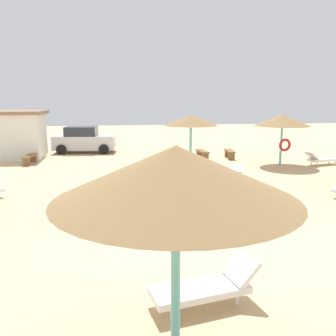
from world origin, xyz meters
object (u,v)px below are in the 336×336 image
lounger_0 (237,175)px  parked_car (84,140)px  parasol_0 (191,121)px  lounger_6 (208,286)px  bench_1 (230,153)px  beach_cabana (5,134)px  bench_0 (202,153)px  parasol_1 (176,174)px  lounger_5 (165,166)px  bench_2 (30,158)px  parasol_3 (283,121)px  lounger_3 (321,159)px

lounger_0 → parked_car: (-7.10, 9.88, 0.51)m
parasol_0 → lounger_6: bearing=-100.5°
bench_1 → beach_cabana: 13.51m
parasol_0 → bench_0: size_ratio=1.84×
parasol_0 → bench_1: parasol_0 is taller
parasol_0 → parasol_1: (-2.69, -11.57, 0.07)m
bench_0 → lounger_0: bearing=-90.4°
lounger_5 → bench_2: lounger_5 is taller
lounger_0 → bench_0: bearing=89.6°
parasol_3 → parked_car: parasol_3 is taller
parasol_0 → beach_cabana: size_ratio=0.59×
bench_1 → bench_2: 11.42m
bench_2 → bench_1: bearing=1.1°
parasol_3 → bench_0: bearing=143.7°
lounger_5 → bench_2: bearing=153.5°
lounger_6 → bench_0: bearing=76.3°
parasol_3 → parked_car: (-10.78, 6.34, -1.55)m
parked_car → lounger_0: bearing=-54.3°
parasol_1 → parked_car: 20.35m
parasol_3 → beach_cabana: bearing=162.8°
lounger_6 → parasol_1: bearing=-119.7°
parasol_1 → parasol_3: (8.10, 13.75, -0.26)m
lounger_5 → parked_car: (-4.33, 7.45, 0.50)m
parasol_0 → lounger_0: parasol_0 is taller
parked_car → beach_cabana: 4.81m
lounger_0 → bench_2: size_ratio=1.31×
parasol_1 → lounger_3: bearing=52.5°
parasol_0 → parked_car: parasol_0 is taller
lounger_3 → parasol_3: bearing=172.7°
parasol_0 → lounger_3: bearing=13.9°
parasol_0 → parked_car: 10.21m
parasol_1 → bench_0: parasol_1 is taller
parasol_1 → bench_2: parasol_1 is taller
lounger_5 → lounger_6: 11.25m
parasol_0 → lounger_6: (-1.88, -10.15, -2.24)m
parasol_3 → parked_car: bearing=149.5°
bench_0 → parasol_1: bearing=-105.2°
parasol_0 → bench_2: parasol_0 is taller
bench_1 → bench_2: size_ratio=1.00×
parasol_1 → lounger_3: (10.33, 13.47, -2.31)m
bench_0 → parked_car: size_ratio=0.37×
bench_2 → parasol_0: bearing=-29.5°
bench_0 → bench_1: 1.65m
parasol_0 → bench_2: (-7.99, 4.53, -2.21)m
lounger_3 → parked_car: 14.60m
parasol_0 → bench_1: (3.43, 4.75, -2.21)m
parasol_3 → lounger_0: size_ratio=1.45×
parasol_0 → lounger_5: size_ratio=1.44×
bench_1 → lounger_6: bearing=-109.6°
bench_0 → lounger_3: bearing=-26.7°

